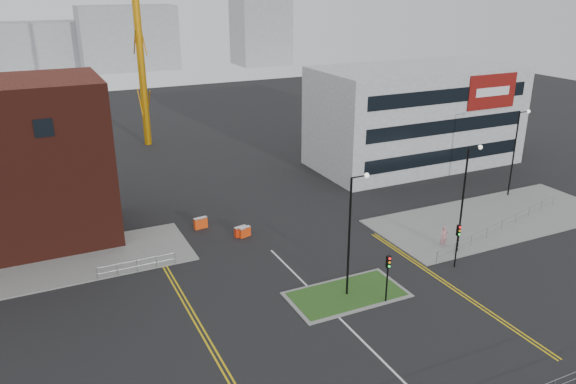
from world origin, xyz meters
name	(u,v)px	position (x,y,z in m)	size (l,w,h in m)	color
ground	(388,366)	(0.00, 0.00, 0.00)	(200.00, 200.00, 0.00)	black
pavement_left	(10,273)	(-20.00, 22.00, 0.06)	(28.00, 8.00, 0.12)	slate
pavement_right	(493,218)	(22.00, 14.00, 0.06)	(24.00, 10.00, 0.12)	slate
island_kerb	(347,295)	(2.00, 8.00, 0.04)	(8.60, 4.60, 0.08)	slate
grass_island	(347,294)	(2.00, 8.00, 0.06)	(8.00, 4.00, 0.12)	#1E4416
office_block	(415,116)	(26.01, 31.97, 6.00)	(25.00, 12.20, 12.00)	#9EA0A2
streetlamp_island	(352,226)	(2.22, 8.00, 5.41)	(1.46, 0.36, 9.18)	black
streetlamp_right_near	(466,191)	(14.22, 10.00, 5.41)	(1.46, 0.36, 9.18)	black
streetlamp_right_far	(516,147)	(28.22, 18.00, 5.41)	(1.46, 0.36, 9.18)	black
traffic_light_island	(388,270)	(4.00, 5.98, 2.57)	(0.28, 0.33, 3.65)	black
traffic_light_right	(458,238)	(12.00, 7.98, 2.57)	(0.28, 0.33, 3.65)	black
railing_left	(137,264)	(-11.00, 18.00, 0.74)	(6.05, 0.05, 1.10)	gray
railing_right	(502,223)	(20.50, 11.50, 0.78)	(19.05, 5.05, 1.10)	gray
centre_line	(369,348)	(0.00, 2.00, 0.01)	(0.15, 30.00, 0.01)	silver
yellow_left_a	(192,318)	(-9.00, 10.00, 0.01)	(0.12, 24.00, 0.01)	gold
yellow_left_b	(196,317)	(-8.70, 10.00, 0.01)	(0.12, 24.00, 0.01)	gold
yellow_right_a	(446,285)	(9.50, 6.00, 0.01)	(0.12, 20.00, 0.01)	gold
yellow_right_b	(450,284)	(9.80, 6.00, 0.01)	(0.12, 20.00, 0.01)	gold
skyline_b	(128,38)	(10.00, 130.00, 8.00)	(24.00, 12.00, 16.00)	gray
skyline_c	(260,12)	(45.00, 125.00, 14.00)	(14.00, 12.00, 28.00)	gray
skyline_d	(51,45)	(-8.00, 140.00, 6.00)	(30.00, 12.00, 12.00)	gray
pedestrian	(444,237)	(13.58, 11.25, 0.96)	(0.70, 0.46, 1.91)	#C68086
barrier_left	(241,231)	(-1.31, 20.79, 0.51)	(1.16, 0.56, 0.94)	red
barrier_mid	(201,223)	(-4.00, 24.00, 0.57)	(1.29, 0.57, 1.05)	#FF470E
barrier_right	(245,232)	(-1.00, 20.52, 0.50)	(1.15, 0.67, 0.92)	#F9410D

